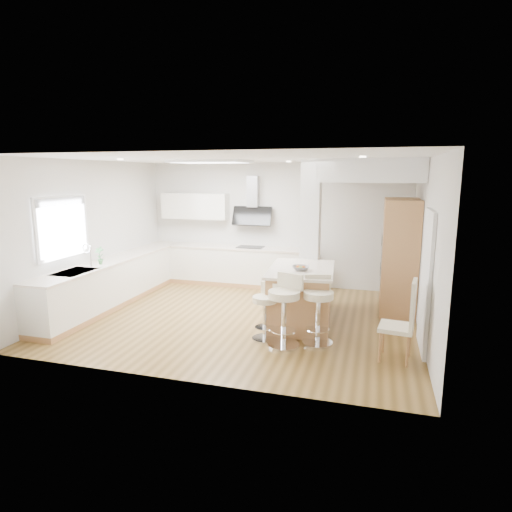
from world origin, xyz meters
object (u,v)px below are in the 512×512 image
(bar_stool_a, at_px, (265,309))
(bar_stool_b, at_px, (285,306))
(peninsula, at_px, (301,296))
(dining_chair, at_px, (404,318))
(bar_stool_c, at_px, (318,306))

(bar_stool_a, xyz_separation_m, bar_stool_b, (0.34, -0.17, 0.11))
(peninsula, bearing_deg, bar_stool_b, -98.21)
(bar_stool_a, distance_m, bar_stool_b, 0.39)
(bar_stool_b, bearing_deg, dining_chair, 15.40)
(bar_stool_a, distance_m, dining_chair, 2.04)
(bar_stool_a, bearing_deg, peninsula, 87.89)
(dining_chair, bearing_deg, bar_stool_a, -179.47)
(peninsula, relative_size, bar_stool_a, 1.91)
(dining_chair, bearing_deg, peninsula, 153.01)
(peninsula, distance_m, bar_stool_b, 1.04)
(peninsula, xyz_separation_m, dining_chair, (1.61, -1.11, 0.12))
(bar_stool_c, height_order, dining_chair, dining_chair)
(bar_stool_a, relative_size, bar_stool_b, 0.81)
(bar_stool_a, height_order, bar_stool_b, bar_stool_b)
(peninsula, height_order, bar_stool_c, peninsula)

